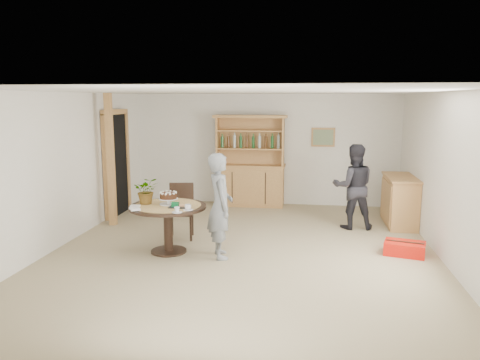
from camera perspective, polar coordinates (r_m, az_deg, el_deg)
name	(u,v)px	position (r m, az deg, el deg)	size (l,w,h in m)	color
ground	(244,251)	(7.54, 0.44, -8.62)	(7.00, 7.00, 0.00)	tan
room_shell	(244,142)	(7.19, 0.49, 4.69)	(6.04, 7.04, 2.52)	white
doorway	(116,162)	(9.97, -14.86, 2.13)	(0.13, 1.10, 2.18)	black
pine_post	(111,160)	(9.13, -15.50, 2.33)	(0.12, 0.12, 2.50)	tan
hutch	(250,175)	(10.54, 1.26, 0.57)	(1.62, 0.54, 2.04)	tan
sideboard	(400,201)	(9.45, 18.92, -2.39)	(0.54, 1.26, 0.94)	tan
dining_table	(168,215)	(7.40, -8.79, -4.21)	(1.20, 1.20, 0.76)	black
dining_chair	(181,207)	(8.19, -7.17, -3.30)	(0.49, 0.49, 0.95)	black
birthday_cake	(168,197)	(7.38, -8.73, -2.02)	(0.30, 0.30, 0.20)	white
flower_vase	(147,191)	(7.48, -11.31, -1.27)	(0.38, 0.33, 0.42)	#3F7233
gift_tray	(179,206)	(7.18, -7.48, -3.12)	(0.30, 0.20, 0.08)	black
coffee_cup_a	(188,208)	(6.98, -6.36, -3.35)	(0.15, 0.15, 0.09)	white
coffee_cup_b	(177,210)	(6.86, -7.69, -3.67)	(0.15, 0.15, 0.08)	white
napkins	(135,208)	(7.20, -12.68, -3.32)	(0.24, 0.33, 0.03)	white
teen_boy	(220,206)	(7.06, -2.45, -3.16)	(0.58, 0.38, 1.60)	slate
adult_person	(353,187)	(8.89, 13.66, -0.79)	(0.77, 0.60, 1.58)	black
red_suitcase	(405,248)	(7.76, 19.43, -7.87)	(0.68, 0.54, 0.21)	red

